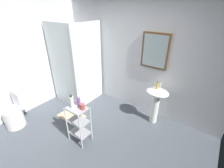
% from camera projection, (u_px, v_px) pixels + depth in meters
% --- Properties ---
extents(ground_plane, '(4.20, 4.20, 0.02)m').
position_uv_depth(ground_plane, '(76.00, 149.00, 2.75)').
color(ground_plane, '#484F56').
extents(wall_back, '(4.20, 0.14, 2.50)m').
position_uv_depth(wall_back, '(131.00, 57.00, 3.48)').
color(wall_back, white).
rests_on(wall_back, ground_plane).
extents(wall_left, '(0.10, 4.20, 2.50)m').
position_uv_depth(wall_left, '(9.00, 63.00, 3.14)').
color(wall_left, silver).
rests_on(wall_left, ground_plane).
extents(shower_stall, '(0.92, 0.92, 2.00)m').
position_uv_depth(shower_stall, '(78.00, 83.00, 4.02)').
color(shower_stall, white).
rests_on(shower_stall, ground_plane).
extents(pedestal_sink, '(0.46, 0.37, 0.81)m').
position_uv_depth(pedestal_sink, '(156.00, 99.00, 3.13)').
color(pedestal_sink, white).
rests_on(pedestal_sink, ground_plane).
extents(sink_faucet, '(0.03, 0.03, 0.10)m').
position_uv_depth(sink_faucet, '(160.00, 85.00, 3.08)').
color(sink_faucet, silver).
rests_on(sink_faucet, pedestal_sink).
extents(toilet, '(0.37, 0.49, 0.76)m').
position_uv_depth(toilet, '(15.00, 112.00, 3.16)').
color(toilet, white).
rests_on(toilet, ground_plane).
extents(storage_cart, '(0.38, 0.28, 0.74)m').
position_uv_depth(storage_cart, '(79.00, 122.00, 2.73)').
color(storage_cart, silver).
rests_on(storage_cart, ground_plane).
extents(hand_soap_bottle, '(0.05, 0.05, 0.16)m').
position_uv_depth(hand_soap_bottle, '(157.00, 86.00, 3.02)').
color(hand_soap_bottle, gold).
rests_on(hand_soap_bottle, pedestal_sink).
extents(lotion_bottle_white, '(0.07, 0.07, 0.24)m').
position_uv_depth(lotion_bottle_white, '(72.00, 102.00, 2.58)').
color(lotion_bottle_white, white).
rests_on(lotion_bottle_white, storage_cart).
extents(conditioner_bottle_purple, '(0.06, 0.06, 0.20)m').
position_uv_depth(conditioner_bottle_purple, '(79.00, 101.00, 2.63)').
color(conditioner_bottle_purple, '#8552A2').
rests_on(conditioner_bottle_purple, storage_cart).
extents(rinse_cup, '(0.08, 0.08, 0.10)m').
position_uv_depth(rinse_cup, '(82.00, 107.00, 2.55)').
color(rinse_cup, '#B24742').
rests_on(rinse_cup, storage_cart).
extents(bath_mat, '(0.60, 0.40, 0.02)m').
position_uv_depth(bath_mat, '(72.00, 116.00, 3.53)').
color(bath_mat, tan).
rests_on(bath_mat, ground_plane).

